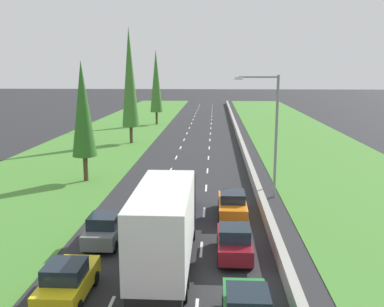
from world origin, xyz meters
TOP-DOWN VIEW (x-y plane):
  - ground_plane at (0.00, 60.00)m, footprint 300.00×300.00m
  - grass_verge_left at (-12.65, 60.00)m, footprint 14.00×140.00m
  - grass_verge_right at (14.35, 60.00)m, footprint 14.00×140.00m
  - median_barrier at (5.70, 60.00)m, footprint 0.44×120.00m
  - lane_markings at (0.00, 60.00)m, footprint 3.64×116.00m
  - maroon_hatchback_right_lane at (3.44, 20.12)m, footprint 1.74×3.90m
  - orange_sedan_right_lane at (3.59, 26.45)m, footprint 1.82×4.50m
  - yellow_hatchback_left_lane at (-3.58, 15.64)m, footprint 1.74×3.90m
  - grey_hatchback_left_lane at (-3.51, 21.50)m, footprint 1.74×3.90m
  - white_box_truck_centre_lane at (0.12, 18.82)m, footprint 2.46×9.40m
  - blue_sedan_centre_lane at (0.16, 27.22)m, footprint 1.82×4.50m
  - poplar_tree_second at (-8.54, 34.67)m, footprint 2.05×2.05m
  - poplar_tree_third at (-8.37, 53.93)m, footprint 2.17×2.17m
  - poplar_tree_fourth at (-7.67, 73.21)m, footprint 2.12×2.12m
  - street_light_mast at (6.52, 30.81)m, footprint 3.20×0.28m

SIDE VIEW (x-z plane):
  - ground_plane at x=0.00m, z-range 0.00..0.00m
  - lane_markings at x=0.00m, z-range 0.00..0.01m
  - grass_verge_left at x=-12.65m, z-range 0.00..0.04m
  - grass_verge_right at x=14.35m, z-range 0.00..0.04m
  - median_barrier at x=5.70m, z-range 0.00..0.85m
  - orange_sedan_right_lane at x=3.59m, z-range -0.01..1.63m
  - blue_sedan_centre_lane at x=0.16m, z-range -0.01..1.63m
  - maroon_hatchback_right_lane at x=3.44m, z-range -0.02..1.70m
  - yellow_hatchback_left_lane at x=-3.58m, z-range -0.02..1.70m
  - grey_hatchback_left_lane at x=-3.51m, z-range -0.02..1.70m
  - white_box_truck_centre_lane at x=0.12m, z-range 0.09..4.27m
  - street_light_mast at x=6.52m, z-range 0.73..9.73m
  - poplar_tree_second at x=-8.54m, z-range 1.05..11.19m
  - poplar_tree_fourth at x=-7.67m, z-range 1.05..13.70m
  - poplar_tree_third at x=-8.37m, z-range 1.05..15.67m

